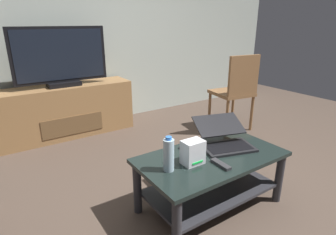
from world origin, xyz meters
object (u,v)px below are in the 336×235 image
Objects in this scene: media_cabinet at (67,111)px; tv_remote at (221,164)px; coffee_table at (211,172)px; dining_chair at (236,89)px; television at (61,58)px; cell_phone at (189,149)px; router_box at (193,152)px; laptop at (224,138)px; water_bottle_near at (168,154)px.

media_cabinet is 9.62× the size of tv_remote.
coffee_table is 1.10× the size of dining_chair.
tv_remote is (-1.36, -1.14, -0.11)m from dining_chair.
television reaches higher than dining_chair.
dining_chair is 1.62m from cell_phone.
router_box reaches higher than cell_phone.
media_cabinet is 9.37× the size of router_box.
television is at bearing 151.02° from dining_chair.
coffee_table is 2.12× the size of laptop.
media_cabinet is 3.10× the size of laptop.
water_bottle_near is at bearing 157.03° from tv_remote.
media_cabinet is 10.99× the size of cell_phone.
television is 6.43× the size of tv_remote.
laptop is (0.20, 0.09, 0.19)m from coffee_table.
laptop is 3.55× the size of cell_phone.
dining_chair is at bearing -28.98° from television.
media_cabinet is 2.02m from water_bottle_near.
cell_phone is at bearing 97.57° from tv_remote.
cell_phone is (-0.08, 0.17, 0.14)m from coffee_table.
water_bottle_near is at bearing 178.68° from coffee_table.
router_box is at bearing -166.10° from laptop.
television is 1.08× the size of dining_chair.
laptop is at bearing 13.90° from router_box.
router_box is (-0.38, -0.09, 0.02)m from laptop.
dining_chair is 6.82× the size of cell_phone.
media_cabinet is 2.20m from tv_remote.
router_box is 0.22m from cell_phone.
coffee_table is 2.15m from television.
cell_phone is at bearing 115.78° from coffee_table.
cell_phone is at bearing 163.72° from laptop.
water_bottle_near is 0.37m from tv_remote.
tv_remote is (-0.25, -0.22, -0.05)m from laptop.
laptop reaches higher than tv_remote.
router_box is 0.20m from tv_remote.
water_bottle_near is at bearing -149.38° from dining_chair.
cell_phone is (0.10, 0.18, -0.08)m from router_box.
laptop is at bearing -70.48° from media_cabinet.
water_bottle_near is at bearing -86.62° from television.
dining_chair is 5.81× the size of router_box.
laptop is 0.29m from cell_phone.
dining_chair is 4.09× the size of water_bottle_near.
coffee_table is 6.58× the size of tv_remote.
dining_chair reaches higher than laptop.
water_bottle_near is (-1.67, -0.99, -0.01)m from dining_chair.
coffee_table is 0.68× the size of media_cabinet.
television reaches higher than laptop.
media_cabinet is 1.90m from cell_phone.
router_box is at bearing -81.43° from television.
water_bottle_near reaches higher than router_box.
water_bottle_near reaches higher than cell_phone.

